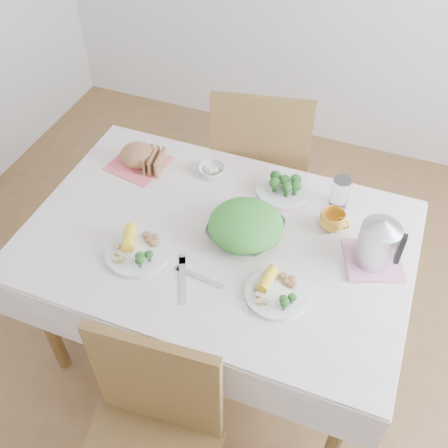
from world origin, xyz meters
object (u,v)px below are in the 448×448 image
(electric_kettle, at_px, (379,240))
(yellow_mug, at_px, (333,220))
(salad_bowl, at_px, (245,231))
(dinner_plate_right, at_px, (277,293))
(chair_far, at_px, (262,171))
(dining_table, at_px, (218,294))
(dinner_plate_left, at_px, (138,252))

(electric_kettle, bearing_deg, yellow_mug, 156.29)
(salad_bowl, bearing_deg, dinner_plate_right, -48.54)
(chair_far, height_order, yellow_mug, chair_far)
(chair_far, distance_m, dinner_plate_right, 1.06)
(dining_table, xyz_separation_m, yellow_mug, (0.41, 0.21, 0.43))
(chair_far, xyz_separation_m, dinner_plate_left, (-0.19, -0.96, 0.31))
(yellow_mug, bearing_deg, electric_kettle, -32.24)
(dinner_plate_right, height_order, yellow_mug, yellow_mug)
(yellow_mug, bearing_deg, chair_far, 129.40)
(salad_bowl, height_order, dinner_plate_left, salad_bowl)
(dining_table, height_order, dinner_plate_right, dinner_plate_right)
(chair_far, bearing_deg, salad_bowl, 90.76)
(salad_bowl, height_order, electric_kettle, electric_kettle)
(chair_far, xyz_separation_m, dinner_plate_right, (0.35, -0.96, 0.31))
(chair_far, distance_m, dinner_plate_left, 1.03)
(dinner_plate_right, relative_size, yellow_mug, 2.23)
(yellow_mug, bearing_deg, salad_bowl, -150.67)
(salad_bowl, relative_size, yellow_mug, 2.65)
(dinner_plate_right, bearing_deg, dinner_plate_left, -179.32)
(dining_table, xyz_separation_m, dinner_plate_right, (0.30, -0.19, 0.40))
(dinner_plate_left, bearing_deg, dining_table, 37.83)
(dining_table, xyz_separation_m, chair_far, (-0.05, 0.77, 0.09))
(dining_table, relative_size, chair_far, 1.32)
(dining_table, distance_m, yellow_mug, 0.63)
(dining_table, distance_m, electric_kettle, 0.78)
(dinner_plate_left, height_order, yellow_mug, yellow_mug)
(electric_kettle, bearing_deg, dinner_plate_left, -152.68)
(dining_table, height_order, chair_far, chair_far)
(dinner_plate_left, bearing_deg, chair_far, 78.55)
(chair_far, relative_size, electric_kettle, 5.16)
(salad_bowl, relative_size, dinner_plate_left, 1.09)
(salad_bowl, relative_size, dinner_plate_right, 1.19)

